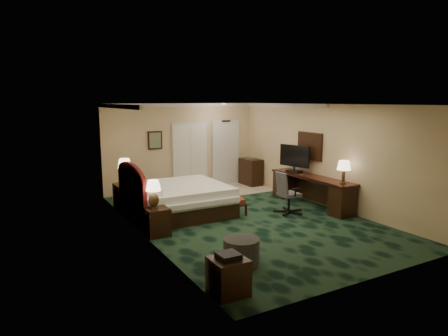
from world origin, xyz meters
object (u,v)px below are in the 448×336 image
tv (294,159)px  desk (311,191)px  nightstand_near (157,221)px  lamp_far (125,171)px  ottoman (241,251)px  bed (178,200)px  lamp_near (154,194)px  nightstand_far (125,196)px  desk_chair (289,193)px  side_table (228,276)px  minibar (251,172)px  bed_bench (229,203)px

tv → desk: bearing=-101.8°
nightstand_near → desk: (4.43, 0.25, 0.11)m
lamp_far → ottoman: (0.73, -4.60, -0.74)m
bed → nightstand_near: (-0.99, -1.23, -0.07)m
nightstand_near → lamp_near: (-0.04, 0.02, 0.59)m
nightstand_far → desk_chair: 4.27m
side_table → desk: bearing=36.3°
nightstand_near → side_table: nightstand_near is taller
lamp_far → desk: bearing=-26.7°
side_table → lamp_far: bearing=89.9°
side_table → desk: (4.40, 3.24, 0.13)m
minibar → nightstand_near: bearing=-143.6°
lamp_far → nightstand_far: bearing=119.4°
nightstand_near → ottoman: nightstand_near is taller
bed_bench → tv: tv is taller
nightstand_far → lamp_far: lamp_far is taller
lamp_far → desk: lamp_far is taller
desk → tv: (-0.02, 0.71, 0.78)m
nightstand_near → minibar: minibar is taller
bed → ottoman: (-0.23, -3.37, -0.14)m
bed → bed_bench: bearing=-17.3°
tv → side_table: bearing=-151.5°
ottoman → minibar: minibar is taller
bed → minibar: size_ratio=2.62×
ottoman → side_table: bearing=-131.3°
lamp_far → ottoman: lamp_far is taller
lamp_near → ottoman: size_ratio=0.94×
lamp_far → desk: 4.95m
ottoman → minibar: (3.70, 5.43, 0.21)m
ottoman → bed: bearing=86.2°
tv → desk_chair: bearing=-147.0°
lamp_near → minibar: (4.50, 3.27, -0.44)m
bed → bed_bench: (1.23, -0.38, -0.15)m
nightstand_far → minibar: (4.45, 0.80, 0.12)m
nightstand_far → lamp_near: (-0.06, -2.47, 0.56)m
lamp_near → side_table: (0.07, -3.00, -0.61)m
ottoman → desk: (3.66, 2.39, 0.18)m
side_table → tv: 5.96m
lamp_near → desk_chair: size_ratio=0.55×
lamp_near → bed_bench: (2.27, 0.83, -0.66)m
nightstand_far → ottoman: 4.69m
nightstand_far → desk: 4.95m
nightstand_near → desk: desk is taller
nightstand_near → bed_bench: 2.38m
bed → bed_bench: size_ratio=1.78×
ottoman → side_table: size_ratio=1.15×
nightstand_far → side_table: (0.01, -5.48, -0.04)m
bed → minibar: (3.47, 2.06, 0.07)m
nightstand_far → lamp_far: 0.65m
nightstand_far → side_table: size_ratio=1.16×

